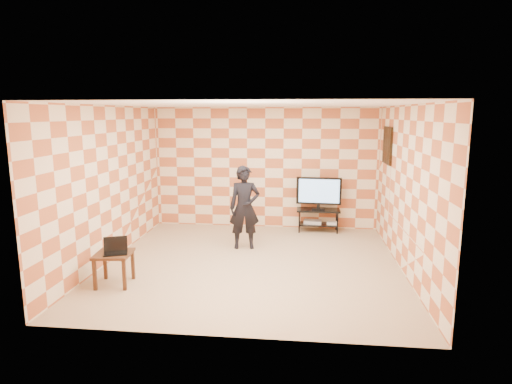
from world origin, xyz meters
The scene contains 14 objects.
floor centered at (0.00, 0.00, 0.00)m, with size 5.00×5.00×0.00m, color #9F866E.
wall_back centered at (0.00, 2.50, 1.35)m, with size 5.00×0.02×2.70m, color beige.
wall_front centered at (0.00, -2.50, 1.35)m, with size 5.00×0.02×2.70m, color beige.
wall_left centered at (-2.50, 0.00, 1.35)m, with size 0.02×5.00×2.70m, color beige.
wall_right centered at (2.50, 0.00, 1.35)m, with size 0.02×5.00×2.70m, color beige.
ceiling centered at (0.00, 0.00, 2.70)m, with size 5.00×5.00×0.02m, color white.
wall_art centered at (2.47, 1.55, 1.95)m, with size 0.04×0.72×0.72m.
tv_stand centered at (1.20, 2.20, 0.36)m, with size 0.93×0.42×0.50m.
tv centered at (1.20, 2.20, 0.89)m, with size 0.97×0.20×0.71m.
dvd_player centered at (1.08, 2.23, 0.20)m, with size 0.38×0.27×0.06m, color #B5B5B7.
game_console centered at (1.52, 2.19, 0.20)m, with size 0.24×0.17×0.05m, color silver.
side_table centered at (-1.97, -1.14, 0.41)m, with size 0.57×0.57×0.50m.
laptop centered at (-1.93, -1.14, 0.55)m, with size 0.42×0.38×0.23m.
person centered at (-0.25, 0.87, 0.80)m, with size 0.58×0.38×1.59m, color black.
Camera 1 is at (0.83, -7.02, 2.55)m, focal length 30.00 mm.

